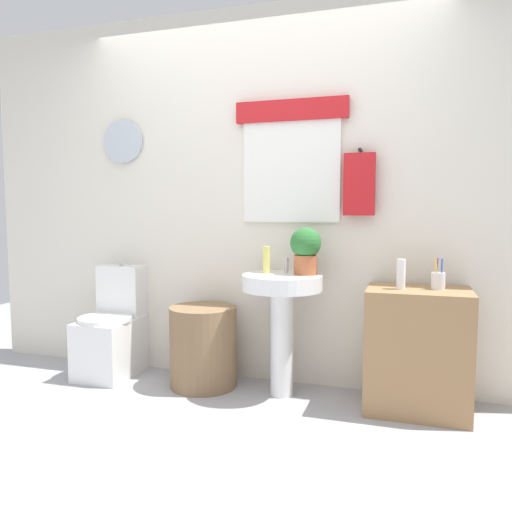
{
  "coord_description": "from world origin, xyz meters",
  "views": [
    {
      "loc": [
        1.03,
        -2.21,
        1.21
      ],
      "look_at": [
        0.08,
        0.8,
        0.92
      ],
      "focal_mm": 34.65,
      "sensor_mm": 36.0,
      "label": 1
    }
  ],
  "objects_px": {
    "toilet": "(113,333)",
    "lotion_bottle": "(401,274)",
    "pedestal_sink": "(282,305)",
    "wooden_cabinet": "(417,350)",
    "toothbrush_cup": "(438,280)",
    "soap_bottle": "(266,260)",
    "laundry_hamper": "(203,346)",
    "potted_plant": "(306,249)"
  },
  "relations": [
    {
      "from": "laundry_hamper",
      "to": "wooden_cabinet",
      "type": "xyz_separation_m",
      "value": [
        1.4,
        0.0,
        0.1
      ]
    },
    {
      "from": "toilet",
      "to": "lotion_bottle",
      "type": "bearing_deg",
      "value": -2.13
    },
    {
      "from": "soap_bottle",
      "to": "toothbrush_cup",
      "type": "height_order",
      "value": "soap_bottle"
    },
    {
      "from": "toilet",
      "to": "laundry_hamper",
      "type": "height_order",
      "value": "toilet"
    },
    {
      "from": "wooden_cabinet",
      "to": "soap_bottle",
      "type": "xyz_separation_m",
      "value": [
        -0.96,
        0.05,
        0.51
      ]
    },
    {
      "from": "potted_plant",
      "to": "laundry_hamper",
      "type": "bearing_deg",
      "value": -175.08
    },
    {
      "from": "wooden_cabinet",
      "to": "toothbrush_cup",
      "type": "distance_m",
      "value": 0.44
    },
    {
      "from": "toilet",
      "to": "lotion_bottle",
      "type": "relative_size",
      "value": 4.53
    },
    {
      "from": "toilet",
      "to": "soap_bottle",
      "type": "distance_m",
      "value": 1.31
    },
    {
      "from": "lotion_bottle",
      "to": "laundry_hamper",
      "type": "bearing_deg",
      "value": 178.23
    },
    {
      "from": "laundry_hamper",
      "to": "potted_plant",
      "type": "height_order",
      "value": "potted_plant"
    },
    {
      "from": "wooden_cabinet",
      "to": "toothbrush_cup",
      "type": "height_order",
      "value": "toothbrush_cup"
    },
    {
      "from": "laundry_hamper",
      "to": "wooden_cabinet",
      "type": "distance_m",
      "value": 1.4
    },
    {
      "from": "wooden_cabinet",
      "to": "pedestal_sink",
      "type": "bearing_deg",
      "value": 180.0
    },
    {
      "from": "laundry_hamper",
      "to": "pedestal_sink",
      "type": "bearing_deg",
      "value": 0.0
    },
    {
      "from": "laundry_hamper",
      "to": "soap_bottle",
      "type": "distance_m",
      "value": 0.75
    },
    {
      "from": "toilet",
      "to": "lotion_bottle",
      "type": "xyz_separation_m",
      "value": [
        2.03,
        -0.08,
        0.52
      ]
    },
    {
      "from": "soap_bottle",
      "to": "lotion_bottle",
      "type": "xyz_separation_m",
      "value": [
        0.86,
        -0.09,
        -0.05
      ]
    },
    {
      "from": "toothbrush_cup",
      "to": "laundry_hamper",
      "type": "bearing_deg",
      "value": -179.24
    },
    {
      "from": "toilet",
      "to": "potted_plant",
      "type": "relative_size",
      "value": 2.66
    },
    {
      "from": "pedestal_sink",
      "to": "soap_bottle",
      "type": "relative_size",
      "value": 4.48
    },
    {
      "from": "laundry_hamper",
      "to": "potted_plant",
      "type": "xyz_separation_m",
      "value": [
        0.7,
        0.06,
        0.69
      ]
    },
    {
      "from": "soap_bottle",
      "to": "lotion_bottle",
      "type": "relative_size",
      "value": 0.99
    },
    {
      "from": "toilet",
      "to": "wooden_cabinet",
      "type": "bearing_deg",
      "value": -0.96
    },
    {
      "from": "potted_plant",
      "to": "soap_bottle",
      "type": "bearing_deg",
      "value": -177.8
    },
    {
      "from": "soap_bottle",
      "to": "potted_plant",
      "type": "xyz_separation_m",
      "value": [
        0.26,
        0.01,
        0.08
      ]
    },
    {
      "from": "wooden_cabinet",
      "to": "lotion_bottle",
      "type": "relative_size",
      "value": 4.14
    },
    {
      "from": "toilet",
      "to": "soap_bottle",
      "type": "height_order",
      "value": "soap_bottle"
    },
    {
      "from": "wooden_cabinet",
      "to": "potted_plant",
      "type": "relative_size",
      "value": 2.43
    },
    {
      "from": "pedestal_sink",
      "to": "potted_plant",
      "type": "xyz_separation_m",
      "value": [
        0.14,
        0.06,
        0.36
      ]
    },
    {
      "from": "laundry_hamper",
      "to": "pedestal_sink",
      "type": "xyz_separation_m",
      "value": [
        0.56,
        0.0,
        0.32
      ]
    },
    {
      "from": "pedestal_sink",
      "to": "wooden_cabinet",
      "type": "xyz_separation_m",
      "value": [
        0.84,
        -0.0,
        -0.23
      ]
    },
    {
      "from": "laundry_hamper",
      "to": "lotion_bottle",
      "type": "distance_m",
      "value": 1.41
    },
    {
      "from": "potted_plant",
      "to": "lotion_bottle",
      "type": "bearing_deg",
      "value": -9.53
    },
    {
      "from": "pedestal_sink",
      "to": "toothbrush_cup",
      "type": "distance_m",
      "value": 0.97
    },
    {
      "from": "laundry_hamper",
      "to": "soap_bottle",
      "type": "xyz_separation_m",
      "value": [
        0.44,
        0.05,
        0.61
      ]
    },
    {
      "from": "laundry_hamper",
      "to": "pedestal_sink",
      "type": "height_order",
      "value": "pedestal_sink"
    },
    {
      "from": "toilet",
      "to": "potted_plant",
      "type": "distance_m",
      "value": 1.58
    },
    {
      "from": "lotion_bottle",
      "to": "potted_plant",
      "type": "bearing_deg",
      "value": 170.47
    },
    {
      "from": "wooden_cabinet",
      "to": "lotion_bottle",
      "type": "bearing_deg",
      "value": -159.16
    },
    {
      "from": "soap_bottle",
      "to": "lotion_bottle",
      "type": "height_order",
      "value": "soap_bottle"
    },
    {
      "from": "wooden_cabinet",
      "to": "toothbrush_cup",
      "type": "xyz_separation_m",
      "value": [
        0.11,
        0.02,
        0.42
      ]
    }
  ]
}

